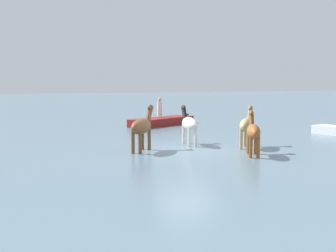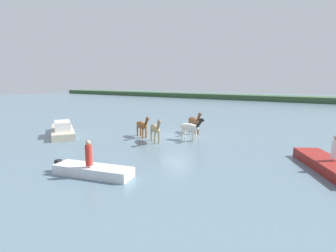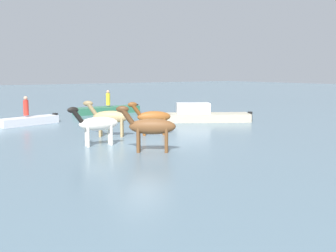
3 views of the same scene
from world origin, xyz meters
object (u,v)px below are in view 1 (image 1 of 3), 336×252
Objects in this scene: horse_rear_stallion at (253,132)px; person_boatman_standing at (160,108)px; horse_chestnut_trailing at (189,124)px; horse_mid_herd at (247,125)px; boat_dinghy_port at (162,122)px; horse_dark_mare at (142,126)px.

person_boatman_standing is (13.14, -0.67, 0.20)m from horse_rear_stallion.
horse_chestnut_trailing is 1.11× the size of horse_mid_herd.
horse_mid_herd is (2.03, -0.87, 0.05)m from horse_rear_stallion.
boat_dinghy_port is 4.35× the size of person_boatman_standing.
horse_chestnut_trailing is at bearing 42.98° from horse_rear_stallion.
horse_dark_mare reaches higher than horse_chestnut_trailing.
horse_dark_mare is at bearing 34.92° from boat_dinghy_port.
horse_dark_mare is 11.45m from person_boatman_standing.
horse_mid_herd is at bearing -120.99° from horse_chestnut_trailing.
horse_chestnut_trailing is (1.13, -2.61, -0.07)m from horse_dark_mare.
horse_rear_stallion is at bearing -165.40° from horse_mid_herd.
horse_dark_mare is 0.95× the size of horse_chestnut_trailing.
horse_dark_mare is 0.42× the size of boat_dinghy_port.
horse_chestnut_trailing is at bearing -29.79° from horse_dark_mare.
person_boatman_standing is at bearing -92.66° from boat_dinghy_port.
horse_dark_mare reaches higher than person_boatman_standing.
horse_dark_mare is at bearing 121.82° from horse_chestnut_trailing.
horse_mid_herd is at bearing -60.12° from horse_dark_mare.
horse_dark_mare is at bearing 121.00° from horse_mid_herd.
horse_rear_stallion is at bearing 55.34° from boat_dinghy_port.
horse_rear_stallion is 2.21m from horse_mid_herd.
person_boatman_standing is (0.20, 0.11, 0.98)m from boat_dinghy_port.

